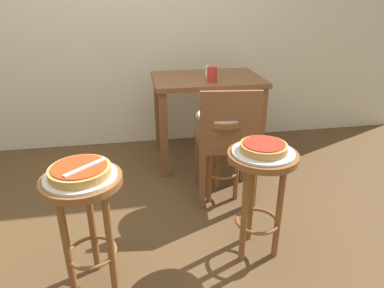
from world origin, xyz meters
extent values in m
plane|color=brown|center=(0.00, 0.00, 0.00)|extent=(6.00, 6.00, 0.00)
cylinder|color=brown|center=(-0.15, -0.28, 0.62)|extent=(0.37, 0.37, 0.03)
cylinder|color=brown|center=(-0.15, -0.17, 0.30)|extent=(0.04, 0.04, 0.61)
cylinder|color=brown|center=(-0.25, -0.34, 0.30)|extent=(0.04, 0.04, 0.61)
cylinder|color=brown|center=(-0.05, -0.34, 0.30)|extent=(0.04, 0.04, 0.61)
torus|color=brown|center=(-0.15, -0.28, 0.21)|extent=(0.25, 0.25, 0.02)
cylinder|color=silver|center=(-0.15, -0.28, 0.65)|extent=(0.33, 0.33, 0.01)
cylinder|color=tan|center=(-0.15, -0.28, 0.67)|extent=(0.28, 0.28, 0.04)
cylinder|color=red|center=(-0.15, -0.28, 0.70)|extent=(0.25, 0.25, 0.01)
cylinder|color=brown|center=(0.76, -0.18, 0.62)|extent=(0.37, 0.37, 0.03)
cylinder|color=brown|center=(0.76, -0.06, 0.30)|extent=(0.04, 0.04, 0.61)
cylinder|color=brown|center=(0.66, -0.24, 0.30)|extent=(0.04, 0.04, 0.61)
cylinder|color=brown|center=(0.86, -0.24, 0.30)|extent=(0.04, 0.04, 0.61)
torus|color=brown|center=(0.76, -0.18, 0.21)|extent=(0.25, 0.25, 0.02)
cylinder|color=silver|center=(0.76, -0.18, 0.65)|extent=(0.33, 0.33, 0.01)
cylinder|color=tan|center=(0.76, -0.18, 0.67)|extent=(0.25, 0.25, 0.04)
cylinder|color=red|center=(0.76, -0.18, 0.70)|extent=(0.22, 0.22, 0.01)
cylinder|color=brown|center=(0.70, 0.44, 0.62)|extent=(0.37, 0.37, 0.03)
cylinder|color=brown|center=(0.70, 0.56, 0.30)|extent=(0.04, 0.04, 0.61)
cylinder|color=brown|center=(0.60, 0.39, 0.30)|extent=(0.04, 0.04, 0.61)
cylinder|color=brown|center=(0.80, 0.39, 0.30)|extent=(0.04, 0.04, 0.61)
torus|color=brown|center=(0.70, 0.44, 0.21)|extent=(0.25, 0.25, 0.02)
cylinder|color=silver|center=(0.70, 0.44, 0.65)|extent=(0.35, 0.35, 0.01)
cylinder|color=tan|center=(0.70, 0.44, 0.66)|extent=(0.30, 0.30, 0.01)
cylinder|color=#B23823|center=(0.70, 0.44, 0.67)|extent=(0.26, 0.26, 0.01)
cube|color=brown|center=(0.74, 1.10, 0.74)|extent=(0.91, 0.64, 0.04)
cube|color=brown|center=(0.33, 0.83, 0.36)|extent=(0.06, 0.06, 0.72)
cube|color=brown|center=(1.14, 0.83, 0.36)|extent=(0.06, 0.06, 0.72)
cube|color=brown|center=(0.33, 1.37, 0.36)|extent=(0.06, 0.06, 0.72)
cube|color=brown|center=(1.14, 1.37, 0.36)|extent=(0.06, 0.06, 0.72)
cylinder|color=red|center=(0.74, 0.93, 0.82)|extent=(0.08, 0.08, 0.12)
cylinder|color=white|center=(0.74, 1.13, 0.80)|extent=(0.04, 0.04, 0.09)
cube|color=brown|center=(0.74, 0.48, 0.43)|extent=(0.44, 0.44, 0.04)
cube|color=brown|center=(0.72, 0.30, 0.65)|extent=(0.40, 0.08, 0.40)
cube|color=brown|center=(0.94, 0.64, 0.21)|extent=(0.04, 0.04, 0.42)
cube|color=brown|center=(0.58, 0.68, 0.21)|extent=(0.04, 0.04, 0.42)
cube|color=brown|center=(0.90, 0.28, 0.21)|extent=(0.04, 0.04, 0.42)
cube|color=brown|center=(0.54, 0.32, 0.21)|extent=(0.04, 0.04, 0.42)
cube|color=silver|center=(-0.12, -0.30, 0.70)|extent=(0.18, 0.17, 0.01)
camera|label=1|loc=(0.11, -1.72, 1.41)|focal=32.35mm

